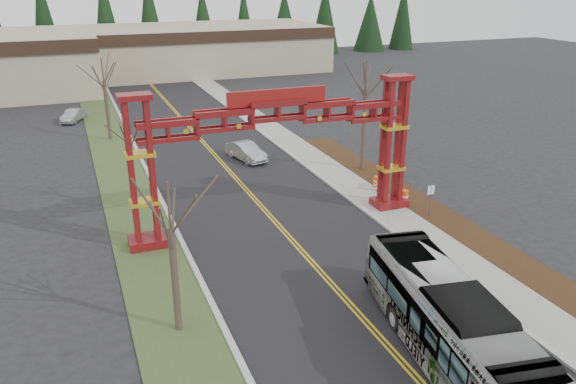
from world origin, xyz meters
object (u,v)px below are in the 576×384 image
bare_tree_median_mid (128,135)px  street_sign (431,195)px  bare_tree_median_far (104,82)px  parked_car_far_a (73,115)px  retail_building_east (202,48)px  barrel_mid (380,186)px  silver_sedan (246,151)px  transit_bus (449,323)px  bare_tree_median_near (171,230)px  barrel_south (404,198)px  bare_tree_right_far (366,91)px  barrel_north (377,182)px  gateway_arch (277,133)px

bare_tree_median_mid → street_sign: bearing=-25.2°
bare_tree_median_mid → bare_tree_median_far: (0.00, 18.18, 0.40)m
parked_car_far_a → bare_tree_median_mid: 27.57m
retail_building_east → bare_tree_median_far: 41.96m
barrel_mid → retail_building_east: bearing=88.9°
silver_sedan → parked_car_far_a: bearing=109.6°
transit_bus → bare_tree_median_near: (-9.80, 5.95, 3.19)m
bare_tree_median_mid → barrel_mid: bare_tree_median_mid is taller
bare_tree_median_mid → barrel_mid: 17.78m
bare_tree_median_far → barrel_mid: bare_tree_median_far is taller
barrel_mid → transit_bus: bearing=-112.1°
retail_building_east → barrel_south: retail_building_east is taller
parked_car_far_a → barrel_mid: (19.84, -30.39, -0.11)m
bare_tree_median_mid → street_sign: (17.58, -8.28, -3.59)m
transit_bus → silver_sedan: size_ratio=2.68×
parked_car_far_a → bare_tree_median_near: 42.07m
silver_sedan → bare_tree_right_far: size_ratio=0.52×
bare_tree_median_far → bare_tree_right_far: bare_tree_right_far is taller
transit_bus → bare_tree_right_far: (8.20, 22.23, 4.75)m
silver_sedan → barrel_north: silver_sedan is taller
bare_tree_right_far → barrel_mid: size_ratio=8.03×
bare_tree_median_near → barrel_mid: bearing=34.0°
bare_tree_median_near → parked_car_far_a: bearing=94.1°
gateway_arch → bare_tree_median_mid: (-8.00, 5.92, -0.84)m
parked_car_far_a → bare_tree_right_far: bearing=-26.4°
barrel_south → barrel_north: (-0.08, 3.50, -0.08)m
street_sign → retail_building_east: bearing=89.6°
street_sign → barrel_north: street_sign is taller
bare_tree_median_near → barrel_south: bearing=27.0°
gateway_arch → parked_car_far_a: size_ratio=4.57×
street_sign → silver_sedan: bearing=115.1°
silver_sedan → gateway_arch: bearing=-113.7°
gateway_arch → bare_tree_median_far: (-8.00, 24.10, -0.44)m
transit_bus → bare_tree_right_far: bare_tree_right_far is taller
bare_tree_median_far → street_sign: size_ratio=3.55×
transit_bus → barrel_north: size_ratio=13.10×
retail_building_east → bare_tree_median_mid: bare_tree_median_mid is taller
gateway_arch → transit_bus: gateway_arch is taller
parked_car_far_a → street_sign: bearing=-35.6°
transit_bus → bare_tree_median_near: bare_tree_median_near is taller
bare_tree_right_far → parked_car_far_a: bearing=129.5°
retail_building_east → bare_tree_median_mid: bearing=-107.8°
retail_building_east → bare_tree_median_far: bare_tree_median_far is taller
parked_car_far_a → barrel_south: size_ratio=3.70×
transit_bus → parked_car_far_a: transit_bus is taller
bare_tree_median_mid → barrel_south: size_ratio=6.64×
transit_bus → barrel_south: (7.33, 14.67, -1.14)m
bare_tree_median_near → transit_bus: bearing=-31.3°
gateway_arch → barrel_mid: (8.84, 2.57, -5.44)m
bare_tree_median_mid → barrel_mid: (16.84, -3.35, -4.60)m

